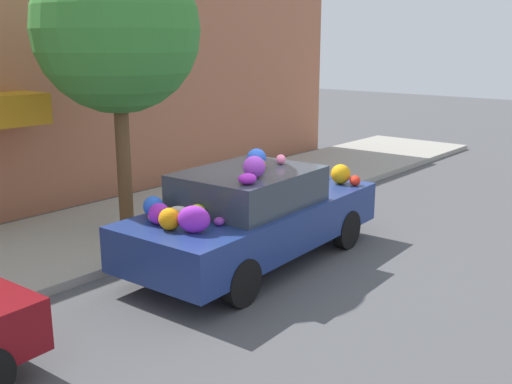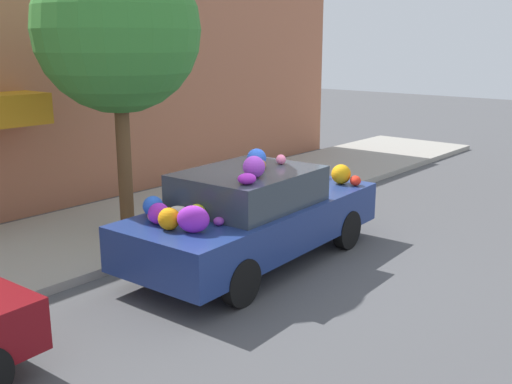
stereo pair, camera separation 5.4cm
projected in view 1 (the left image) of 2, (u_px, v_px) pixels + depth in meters
ground_plane at (247, 259)px, 9.48m from camera, size 60.00×60.00×0.00m
sidewalk_curb at (138, 222)px, 11.15m from camera, size 24.00×3.20×0.13m
building_facade at (54, 86)px, 11.83m from camera, size 18.00×1.20×5.01m
street_tree at (117, 30)px, 9.57m from camera, size 2.69×2.69×4.74m
fire_hydrant at (229, 194)px, 11.59m from camera, size 0.20×0.20×0.70m
art_car at (254, 214)px, 9.14m from camera, size 4.62×2.03×1.80m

